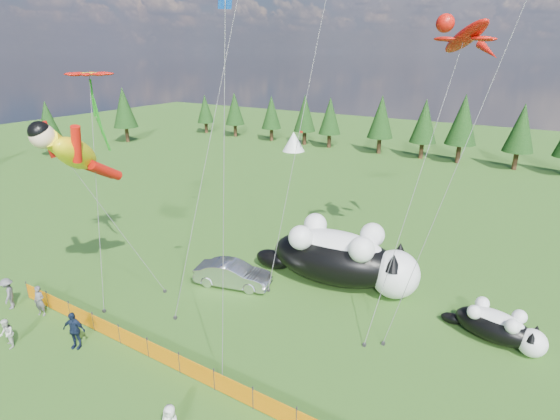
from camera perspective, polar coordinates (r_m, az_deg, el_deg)
name	(u,v)px	position (r m, az deg, el deg)	size (l,w,h in m)	color
ground	(207,331)	(23.63, -9.48, -15.35)	(160.00, 160.00, 0.00)	#153409
safety_fence	(163,356)	(21.66, -14.99, -17.89)	(22.06, 0.06, 1.10)	#262626
tree_line	(432,129)	(61.39, 19.22, 9.90)	(90.00, 4.00, 8.00)	black
festival_tents	(519,168)	(55.58, 28.75, 4.84)	(50.00, 3.20, 2.80)	white
cat_large	(342,257)	(26.94, 8.06, -6.05)	(10.68, 4.45, 3.86)	black
cat_small	(498,326)	(24.65, 26.63, -13.42)	(5.00, 2.46, 1.82)	black
car	(233,274)	(27.10, -6.20, -8.33)	(1.62, 4.65, 1.53)	silver
spectator_a	(39,301)	(27.40, -28.91, -10.36)	(0.63, 0.42, 1.74)	#545358
spectator_b	(7,334)	(25.50, -32.11, -13.54)	(0.75, 0.44, 1.55)	silver
spectator_c	(74,330)	(23.89, -25.31, -14.00)	(1.14, 0.58, 1.94)	#131D34
spectator_d	(8,294)	(28.93, -31.96, -9.25)	(1.18, 0.61, 1.83)	#545358
superhero_kite	(76,154)	(25.48, -25.12, 6.66)	(6.39, 6.50, 11.11)	yellow
gecko_kite	(466,37)	(27.49, 23.07, 20.07)	(6.16, 13.25, 17.23)	red
flower_kite	(90,77)	(27.08, -23.62, 15.62)	(4.30, 4.67, 13.00)	red
diamond_kite_a	(236,5)	(26.56, -5.72, 25.09)	(1.04, 8.02, 18.75)	blue
diamond_kite_c	(225,30)	(16.74, -7.21, 22.26)	(0.74, 2.16, 15.95)	blue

